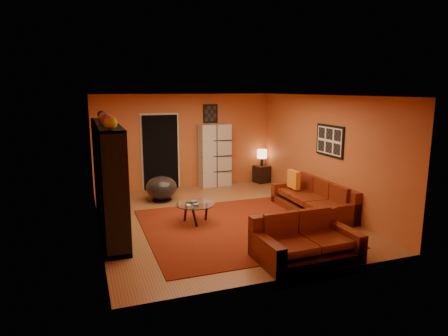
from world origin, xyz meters
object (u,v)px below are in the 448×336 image
object	(u,v)px
sofa	(315,200)
table_lamp	(262,154)
tv	(111,181)
bowl_chair	(162,188)
side_table	(262,174)
entertainment_unit	(109,178)
storage_cabinet	(215,155)
coffee_table	(195,206)
loveseat	(304,241)

from	to	relation	value
sofa	table_lamp	world-z (taller)	table_lamp
tv	sofa	distance (m)	4.44
bowl_chair	side_table	world-z (taller)	bowl_chair
entertainment_unit	sofa	xyz separation A→B (m)	(4.41, -0.36, -0.77)
sofa	storage_cabinet	world-z (taller)	storage_cabinet
sofa	coffee_table	bearing A→B (deg)	176.50
coffee_table	side_table	size ratio (longest dim) A/B	1.62
bowl_chair	coffee_table	bearing A→B (deg)	-80.01
side_table	table_lamp	distance (m)	0.59
coffee_table	bowl_chair	distance (m)	1.93
side_table	sofa	bearing A→B (deg)	-92.07
storage_cabinet	side_table	world-z (taller)	storage_cabinet
bowl_chair	table_lamp	xyz separation A→B (m)	(3.18, 0.98, 0.51)
sofa	side_table	bearing A→B (deg)	88.48
entertainment_unit	sofa	bearing A→B (deg)	-4.63
tv	storage_cabinet	bearing A→B (deg)	-48.08
loveseat	bowl_chair	bearing A→B (deg)	18.86
loveseat	side_table	world-z (taller)	loveseat
tv	table_lamp	xyz separation A→B (m)	(4.47, 2.64, -0.13)
sofa	loveseat	distance (m)	2.56
tv	side_table	bearing A→B (deg)	-59.42
sofa	coffee_table	distance (m)	2.75
entertainment_unit	bowl_chair	xyz separation A→B (m)	(1.34, 1.73, -0.72)
sofa	entertainment_unit	bearing A→B (deg)	175.92
side_table	coffee_table	bearing A→B (deg)	-134.72
tv	entertainment_unit	bearing A→B (deg)	144.49
side_table	table_lamp	xyz separation A→B (m)	(0.00, 0.00, 0.59)
sofa	storage_cabinet	bearing A→B (deg)	113.29
loveseat	entertainment_unit	bearing A→B (deg)	48.55
coffee_table	storage_cabinet	xyz separation A→B (m)	(1.41, 2.96, 0.52)
loveseat	table_lamp	world-z (taller)	table_lamp
loveseat	coffee_table	world-z (taller)	loveseat
tv	loveseat	bearing A→B (deg)	-131.25
entertainment_unit	table_lamp	world-z (taller)	entertainment_unit
coffee_table	side_table	world-z (taller)	side_table
entertainment_unit	table_lamp	distance (m)	5.28
entertainment_unit	side_table	world-z (taller)	entertainment_unit
storage_cabinet	table_lamp	size ratio (longest dim) A/B	3.66
sofa	storage_cabinet	size ratio (longest dim) A/B	1.28
entertainment_unit	tv	world-z (taller)	entertainment_unit
storage_cabinet	bowl_chair	size ratio (longest dim) A/B	2.31
loveseat	side_table	bearing A→B (deg)	-19.29
loveseat	coffee_table	xyz separation A→B (m)	(-1.21, 2.25, 0.08)
tv	table_lamp	world-z (taller)	tv
tv	table_lamp	bearing A→B (deg)	-59.42
storage_cabinet	bowl_chair	bearing A→B (deg)	-153.44
tv	storage_cabinet	xyz separation A→B (m)	(3.04, 2.73, -0.09)
entertainment_unit	bowl_chair	bearing A→B (deg)	52.27
tv	loveseat	size ratio (longest dim) A/B	0.52
coffee_table	bowl_chair	bearing A→B (deg)	99.99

